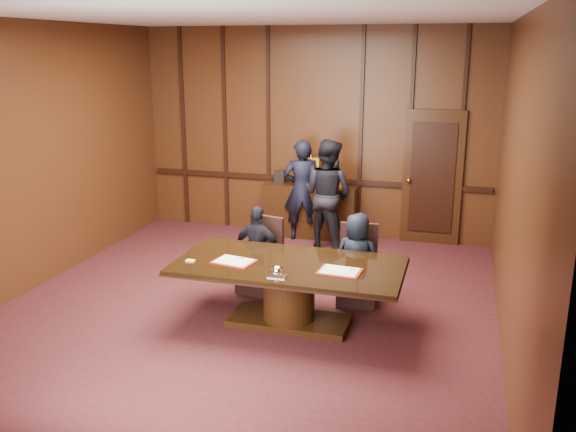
# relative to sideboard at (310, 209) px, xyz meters

# --- Properties ---
(room) EXTENTS (7.00, 7.04, 3.50)m
(room) POSITION_rel_sideboard_xyz_m (0.07, -3.12, 1.24)
(room) COLOR black
(room) RESTS_ON ground
(sideboard) EXTENTS (1.60, 0.45, 1.54)m
(sideboard) POSITION_rel_sideboard_xyz_m (0.00, 0.00, 0.00)
(sideboard) COLOR black
(sideboard) RESTS_ON ground
(conference_table) EXTENTS (2.62, 1.32, 0.76)m
(conference_table) POSITION_rel_sideboard_xyz_m (0.63, -3.45, 0.02)
(conference_table) COLOR black
(conference_table) RESTS_ON ground
(folder_left) EXTENTS (0.51, 0.41, 0.02)m
(folder_left) POSITION_rel_sideboard_xyz_m (0.01, -3.59, 0.28)
(folder_left) COLOR maroon
(folder_left) RESTS_ON conference_table
(folder_right) EXTENTS (0.48, 0.36, 0.02)m
(folder_right) POSITION_rel_sideboard_xyz_m (1.24, -3.57, 0.28)
(folder_right) COLOR maroon
(folder_right) RESTS_ON conference_table
(inkstand) EXTENTS (0.20, 0.14, 0.12)m
(inkstand) POSITION_rel_sideboard_xyz_m (0.63, -3.90, 0.33)
(inkstand) COLOR white
(inkstand) RESTS_ON conference_table
(notepad) EXTENTS (0.10, 0.07, 0.01)m
(notepad) POSITION_rel_sideboard_xyz_m (-0.49, -3.71, 0.28)
(notepad) COLOR #DBCF6B
(notepad) RESTS_ON conference_table
(chair_left) EXTENTS (0.58, 0.58, 0.99)m
(chair_left) POSITION_rel_sideboard_xyz_m (-0.02, -2.57, -0.19)
(chair_left) COLOR black
(chair_left) RESTS_ON ground
(chair_right) EXTENTS (0.53, 0.53, 0.99)m
(chair_right) POSITION_rel_sideboard_xyz_m (1.27, -2.57, -0.19)
(chair_right) COLOR black
(chair_right) RESTS_ON ground
(signatory_left) EXTENTS (0.72, 0.35, 1.18)m
(signatory_left) POSITION_rel_sideboard_xyz_m (-0.02, -2.65, 0.11)
(signatory_left) COLOR black
(signatory_left) RESTS_ON ground
(signatory_right) EXTENTS (0.63, 0.46, 1.19)m
(signatory_right) POSITION_rel_sideboard_xyz_m (1.28, -2.65, 0.11)
(signatory_right) COLOR black
(signatory_right) RESTS_ON ground
(witness_left) EXTENTS (0.70, 0.55, 1.69)m
(witness_left) POSITION_rel_sideboard_xyz_m (-0.10, -0.18, 0.36)
(witness_left) COLOR black
(witness_left) RESTS_ON ground
(witness_right) EXTENTS (1.04, 0.93, 1.77)m
(witness_right) POSITION_rel_sideboard_xyz_m (0.42, -0.52, 0.40)
(witness_right) COLOR black
(witness_right) RESTS_ON ground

